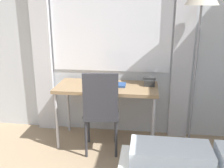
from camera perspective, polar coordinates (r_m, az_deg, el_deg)
name	(u,v)px	position (r m, az deg, el deg)	size (l,w,h in m)	color
wall_back_with_window	(113,32)	(3.35, 0.23, 11.35)	(4.85, 0.13, 2.70)	silver
desk	(107,91)	(3.15, -1.14, -1.54)	(1.21, 0.55, 0.75)	#937551
desk_chair	(101,108)	(2.96, -2.42, -5.32)	(0.45, 0.45, 0.99)	#333338
standing_lamp	(202,6)	(3.02, 18.91, 15.72)	(0.36, 0.36, 1.93)	#4C4C51
telephone	(149,82)	(3.18, 8.13, 0.46)	(0.15, 0.15, 0.10)	#2D2D2D
book	(116,85)	(3.13, 0.85, -0.16)	(0.23, 0.17, 0.02)	navy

